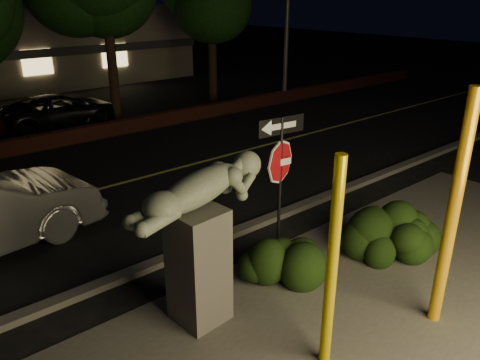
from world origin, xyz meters
name	(u,v)px	position (x,y,z in m)	size (l,w,h in m)	color
ground	(85,154)	(0.00, 10.00, 0.00)	(90.00, 90.00, 0.00)	black
patio	(391,339)	(0.00, -1.00, 0.01)	(14.00, 6.00, 0.02)	#4C4944
road	(130,181)	(0.00, 7.00, 0.01)	(80.00, 8.00, 0.01)	black
lane_marking	(130,181)	(0.00, 7.00, 0.02)	(80.00, 0.12, 0.01)	#B8B349
curb	(225,236)	(0.00, 2.90, 0.06)	(80.00, 0.25, 0.12)	#4C4944
brick_wall	(68,137)	(0.00, 11.30, 0.25)	(40.00, 0.35, 0.50)	#4F2219
parking_lot	(18,113)	(0.00, 17.00, 0.01)	(40.00, 12.00, 0.01)	black
yellow_pole_left	(332,267)	(-1.07, -0.66, 1.49)	(0.15, 0.15, 2.99)	yellow
yellow_pole_right	(453,214)	(0.92, -1.15, 1.80)	(0.18, 0.18, 3.59)	orange
signpost	(281,163)	(0.22, 1.59, 1.97)	(0.94, 0.15, 2.77)	black
sculpture	(200,229)	(-1.79, 1.18, 1.53)	(2.33, 0.80, 2.48)	#4C4944
hedge_center	(285,256)	(-0.12, 1.08, 0.49)	(1.89, 0.89, 0.98)	black
hedge_right	(392,223)	(2.17, 0.49, 0.59)	(1.81, 0.97, 1.18)	black
hedge_far_right	(403,230)	(2.28, 0.30, 0.49)	(1.43, 0.89, 0.99)	black
parked_car_dark	(62,110)	(0.73, 13.69, 0.60)	(1.99, 4.31, 1.20)	black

